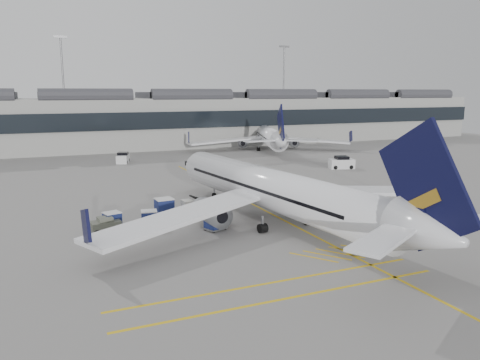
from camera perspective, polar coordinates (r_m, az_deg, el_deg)
name	(u,v)px	position (r m, az deg, el deg)	size (l,w,h in m)	color
ground	(197,242)	(39.58, -5.31, -7.58)	(220.00, 220.00, 0.00)	gray
terminal	(94,121)	(108.51, -17.40, 6.89)	(200.00, 20.45, 12.40)	#9E9E99
light_masts	(78,83)	(122.21, -19.14, 11.08)	(113.00, 0.60, 25.45)	slate
apron_markings	(254,205)	(52.09, 1.73, -3.06)	(0.25, 60.00, 0.01)	gold
airliner_main	(275,191)	(44.20, 4.28, -1.34)	(37.13, 40.79, 10.86)	white
airliner_far	(269,136)	(101.85, 3.51, 5.37)	(33.46, 37.11, 10.25)	white
belt_loader	(197,209)	(48.31, -5.27, -3.49)	(4.94, 1.91, 2.00)	beige
baggage_cart_a	(164,207)	(47.50, -9.21, -3.27)	(1.96, 1.66, 1.93)	gray
baggage_cart_b	(149,218)	(44.21, -11.01, -4.61)	(1.72, 1.50, 1.61)	gray
baggage_cart_c	(215,220)	(42.59, -3.05, -4.84)	(2.17, 2.00, 1.85)	gray
baggage_cart_d	(112,220)	(44.35, -15.31, -4.74)	(1.83, 1.64, 1.62)	gray
ramp_agent_a	(219,213)	(45.40, -2.57, -4.01)	(0.64, 0.42, 1.74)	#DE4A0B
ramp_agent_b	(212,212)	(45.23, -3.42, -3.90)	(0.97, 0.76, 2.01)	#FC550D
pushback_tug	(105,226)	(43.53, -16.09, -5.39)	(2.73, 1.88, 1.44)	#56594B
safety_cone_nose	(227,187)	(60.71, -1.58, -0.85)	(0.35, 0.35, 0.49)	#F24C0A
safety_cone_engine	(319,201)	(53.64, 9.60, -2.54)	(0.36, 0.36, 0.50)	#F24C0A
service_van_mid	(123,158)	(85.58, -14.07, 2.61)	(2.97, 4.08, 1.89)	silver
service_van_right	(342,163)	(78.59, 12.28, 2.04)	(4.39, 3.01, 2.05)	silver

